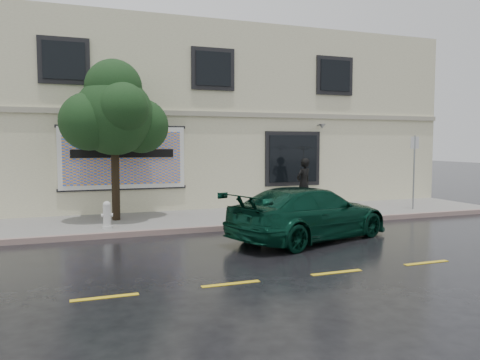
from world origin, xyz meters
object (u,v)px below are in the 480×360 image
object	(u,v)px
pedestrian	(304,183)
street_tree	(114,117)
car	(309,213)
fire_hydrant	(107,215)

from	to	relation	value
pedestrian	street_tree	world-z (taller)	street_tree
car	pedestrian	size ratio (longest dim) A/B	2.60
car	street_tree	size ratio (longest dim) A/B	1.09
fire_hydrant	car	bearing A→B (deg)	-14.80
street_tree	fire_hydrant	world-z (taller)	street_tree
car	street_tree	distance (m)	6.70
pedestrian	fire_hydrant	distance (m)	7.30
pedestrian	fire_hydrant	bearing A→B (deg)	-9.35
pedestrian	street_tree	bearing A→B (deg)	-20.61
car	street_tree	xyz separation A→B (m)	(-4.59, 4.09, 2.66)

